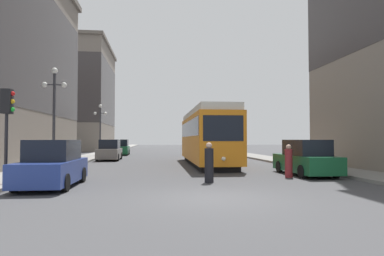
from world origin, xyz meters
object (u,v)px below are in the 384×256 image
(parked_car_right_far, at_px, (306,159))
(pedestrian_crossing_far, at_px, (289,162))
(streetcar, at_px, (206,136))
(pedestrian_crossing_near, at_px, (209,164))
(parked_car_left_mid, at_px, (53,165))
(lamp_post_left_near, at_px, (54,103))
(lamp_post_left_far, at_px, (100,122))
(parked_car_left_far, at_px, (110,151))
(traffic_light_near_left, at_px, (7,111))
(parked_car_left_near, at_px, (121,148))
(transit_bus, at_px, (214,138))

(parked_car_right_far, relative_size, pedestrian_crossing_far, 2.86)
(streetcar, distance_m, pedestrian_crossing_near, 10.21)
(parked_car_left_mid, relative_size, lamp_post_left_near, 0.73)
(pedestrian_crossing_near, height_order, pedestrian_crossing_far, pedestrian_crossing_near)
(lamp_post_left_far, bearing_deg, parked_car_left_far, -74.26)
(streetcar, relative_size, parked_car_right_far, 2.86)
(traffic_light_near_left, bearing_deg, parked_car_left_far, 84.22)
(lamp_post_left_far, bearing_deg, pedestrian_crossing_far, -60.07)
(parked_car_left_mid, bearing_deg, parked_car_right_far, 14.57)
(pedestrian_crossing_near, distance_m, traffic_light_near_left, 8.24)
(streetcar, height_order, pedestrian_crossing_far, streetcar)
(parked_car_left_near, relative_size, traffic_light_near_left, 1.32)
(transit_bus, bearing_deg, parked_car_left_far, -148.60)
(streetcar, xyz_separation_m, pedestrian_crossing_near, (-1.42, -10.02, -1.30))
(parked_car_left_far, relative_size, pedestrian_crossing_far, 2.67)
(parked_car_left_mid, height_order, lamp_post_left_near, lamp_post_left_near)
(parked_car_left_mid, xyz_separation_m, lamp_post_left_near, (-1.90, 6.65, 3.15))
(parked_car_left_near, height_order, pedestrian_crossing_far, parked_car_left_near)
(parked_car_right_far, height_order, lamp_post_left_near, lamp_post_left_near)
(parked_car_left_near, bearing_deg, traffic_light_near_left, -94.72)
(lamp_post_left_far, bearing_deg, pedestrian_crossing_near, -70.30)
(pedestrian_crossing_near, relative_size, lamp_post_left_near, 0.29)
(parked_car_right_far, distance_m, pedestrian_crossing_near, 5.94)
(traffic_light_near_left, distance_m, lamp_post_left_far, 23.38)
(pedestrian_crossing_near, distance_m, pedestrian_crossing_far, 4.37)
(streetcar, distance_m, transit_bus, 13.20)
(pedestrian_crossing_near, xyz_separation_m, traffic_light_near_left, (-7.93, -0.61, 2.14))
(parked_car_right_far, distance_m, traffic_light_near_left, 13.86)
(transit_bus, xyz_separation_m, parked_car_left_near, (-10.52, 2.91, -1.10))
(pedestrian_crossing_far, bearing_deg, parked_car_left_near, 138.22)
(traffic_light_near_left, bearing_deg, lamp_post_left_far, 90.53)
(parked_car_right_far, relative_size, pedestrian_crossing_near, 2.67)
(parked_car_left_far, distance_m, pedestrian_crossing_far, 17.89)
(parked_car_right_far, height_order, pedestrian_crossing_near, parked_car_right_far)
(pedestrian_crossing_far, distance_m, lamp_post_left_far, 24.78)
(pedestrian_crossing_far, bearing_deg, lamp_post_left_far, 145.10)
(parked_car_left_mid, distance_m, pedestrian_crossing_near, 6.27)
(parked_car_left_far, distance_m, lamp_post_left_near, 10.55)
(parked_car_right_far, height_order, pedestrian_crossing_far, parked_car_right_far)
(parked_car_left_near, height_order, pedestrian_crossing_near, parked_car_left_near)
(parked_car_left_mid, height_order, parked_car_left_far, same)
(pedestrian_crossing_far, height_order, traffic_light_near_left, traffic_light_near_left)
(transit_bus, height_order, pedestrian_crossing_near, transit_bus)
(transit_bus, relative_size, parked_car_right_far, 2.51)
(lamp_post_left_far, bearing_deg, lamp_post_left_near, -90.00)
(streetcar, height_order, parked_car_left_near, streetcar)
(streetcar, bearing_deg, pedestrian_crossing_near, -97.57)
(parked_car_left_near, bearing_deg, pedestrian_crossing_near, -77.48)
(pedestrian_crossing_near, distance_m, lamp_post_left_far, 24.35)
(transit_bus, xyz_separation_m, parked_car_left_mid, (-10.52, -23.44, -1.10))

